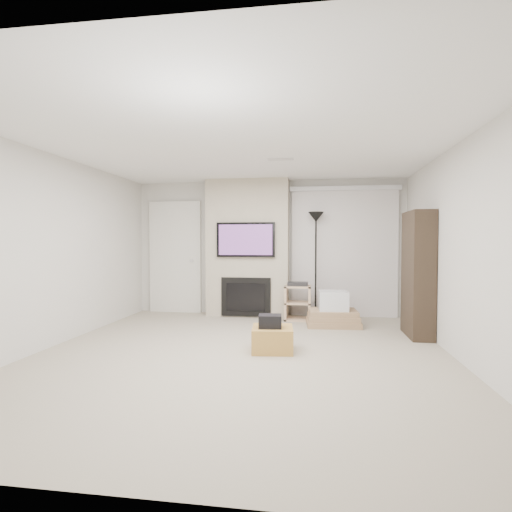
# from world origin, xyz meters

# --- Properties ---
(floor) EXTENTS (5.00, 5.50, 0.00)m
(floor) POSITION_xyz_m (0.00, 0.00, 0.00)
(floor) COLOR #A29784
(floor) RESTS_ON ground
(ceiling) EXTENTS (5.00, 5.50, 0.00)m
(ceiling) POSITION_xyz_m (0.00, 0.00, 2.50)
(ceiling) COLOR white
(ceiling) RESTS_ON wall_back
(wall_back) EXTENTS (5.00, 0.00, 2.50)m
(wall_back) POSITION_xyz_m (0.00, 2.75, 1.25)
(wall_back) COLOR silver
(wall_back) RESTS_ON ground
(wall_front) EXTENTS (5.00, 0.00, 2.50)m
(wall_front) POSITION_xyz_m (0.00, -2.75, 1.25)
(wall_front) COLOR silver
(wall_front) RESTS_ON ground
(wall_left) EXTENTS (0.00, 5.50, 2.50)m
(wall_left) POSITION_xyz_m (-2.50, 0.00, 1.25)
(wall_left) COLOR silver
(wall_left) RESTS_ON ground
(wall_right) EXTENTS (0.00, 5.50, 2.50)m
(wall_right) POSITION_xyz_m (2.50, 0.00, 1.25)
(wall_right) COLOR silver
(wall_right) RESTS_ON ground
(hvac_vent) EXTENTS (0.35, 0.18, 0.01)m
(hvac_vent) POSITION_xyz_m (0.40, 0.80, 2.50)
(hvac_vent) COLOR silver
(hvac_vent) RESTS_ON ceiling
(ottoman) EXTENTS (0.54, 0.54, 0.30)m
(ottoman) POSITION_xyz_m (0.35, 0.21, 0.15)
(ottoman) COLOR #B3843D
(ottoman) RESTS_ON floor
(black_bag) EXTENTS (0.30, 0.25, 0.16)m
(black_bag) POSITION_xyz_m (0.33, 0.17, 0.38)
(black_bag) COLOR black
(black_bag) RESTS_ON ottoman
(fireplace_wall) EXTENTS (1.50, 0.47, 2.50)m
(fireplace_wall) POSITION_xyz_m (-0.35, 2.54, 1.24)
(fireplace_wall) COLOR #B6AA93
(fireplace_wall) RESTS_ON floor
(entry_door) EXTENTS (1.02, 0.11, 2.14)m
(entry_door) POSITION_xyz_m (-1.80, 2.71, 1.05)
(entry_door) COLOR silver
(entry_door) RESTS_ON floor
(vertical_blinds) EXTENTS (1.98, 0.10, 2.37)m
(vertical_blinds) POSITION_xyz_m (1.40, 2.70, 1.27)
(vertical_blinds) COLOR silver
(vertical_blinds) RESTS_ON floor
(floor_lamp) EXTENTS (0.28, 0.28, 1.90)m
(floor_lamp) POSITION_xyz_m (0.89, 2.50, 1.49)
(floor_lamp) COLOR black
(floor_lamp) RESTS_ON floor
(av_stand) EXTENTS (0.45, 0.38, 0.66)m
(av_stand) POSITION_xyz_m (0.58, 2.25, 0.35)
(av_stand) COLOR #D2AC88
(av_stand) RESTS_ON floor
(box_stack) EXTENTS (0.88, 0.69, 0.56)m
(box_stack) POSITION_xyz_m (1.17, 1.85, 0.21)
(box_stack) COLOR #9F7E59
(box_stack) RESTS_ON floor
(bookshelf) EXTENTS (0.30, 0.80, 1.80)m
(bookshelf) POSITION_xyz_m (2.34, 1.29, 0.90)
(bookshelf) COLOR black
(bookshelf) RESTS_ON floor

